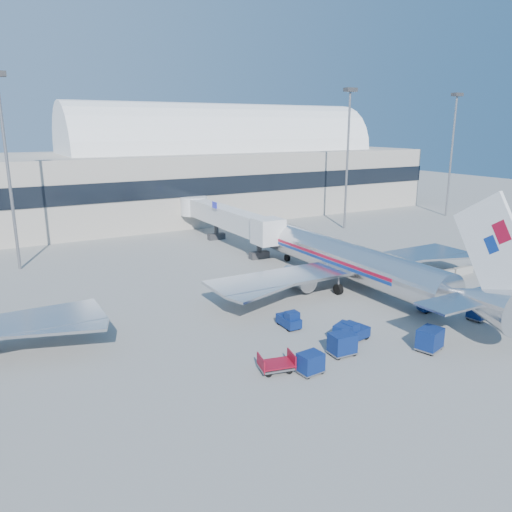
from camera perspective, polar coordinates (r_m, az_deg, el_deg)
ground at (r=45.10m, az=4.78°, el=-7.18°), size 260.00×260.00×0.00m
terminal at (r=91.41m, az=-23.30°, el=7.67°), size 170.00×28.15×21.00m
airliner_main at (r=53.42m, az=10.99°, el=-0.61°), size 32.00×37.26×12.07m
jetbridge_near at (r=73.54m, az=-3.87°, el=4.57°), size 4.40×27.50×6.25m
mast_west at (r=64.54m, az=-26.79°, el=11.39°), size 2.00×1.20×22.60m
mast_east at (r=84.01m, az=10.50°, el=13.07°), size 2.00×1.20×22.60m
mast_far_east at (r=101.88m, az=21.61°, el=12.54°), size 2.00×1.20×22.60m
barrier_near at (r=57.84m, az=18.53°, el=-2.49°), size 3.00×0.55×0.90m
barrier_mid at (r=60.28m, az=20.64°, el=-2.00°), size 3.00×0.55×0.90m
barrier_far at (r=62.79m, az=22.58°, el=-1.54°), size 3.00×0.55×0.90m
tug_lead at (r=41.12m, az=11.12°, el=-8.51°), size 2.69×1.69×1.63m
tug_right at (r=49.24m, az=19.19°, el=-5.27°), size 2.33×1.47×1.41m
tug_left at (r=42.95m, az=3.82°, el=-7.28°), size 1.24×2.42×1.56m
cart_train_a at (r=40.47m, az=10.10°, el=-8.68°), size 2.22×2.00×1.59m
cart_train_b at (r=38.47m, az=9.84°, el=-9.84°), size 2.03×1.59×1.71m
cart_train_c at (r=35.53m, az=6.25°, el=-12.04°), size 1.84×1.46×1.53m
cart_solo_near at (r=40.85m, az=19.25°, el=-8.94°), size 2.36×2.04×1.77m
cart_solo_far at (r=48.73m, az=24.14°, el=-5.64°), size 2.10×1.72×1.69m
cart_open_red at (r=35.80m, az=2.37°, el=-12.37°), size 2.69×2.15×0.64m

